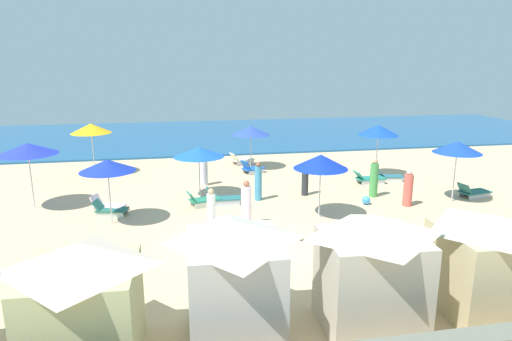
% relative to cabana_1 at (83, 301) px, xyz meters
% --- Properties ---
extents(ground_plane, '(60.00, 60.00, 0.00)m').
position_rel_cabana_1_xyz_m(ground_plane, '(4.26, 4.91, -1.32)').
color(ground_plane, '#E2BA89').
extents(ocean, '(60.00, 15.87, 0.12)m').
position_rel_cabana_1_xyz_m(ocean, '(4.26, 26.97, -1.26)').
color(ocean, '#1D578F').
rests_on(ocean, ground_plane).
extents(cabana_1, '(2.39, 2.36, 2.56)m').
position_rel_cabana_1_xyz_m(cabana_1, '(0.00, 0.00, 0.00)').
color(cabana_1, '#BDBD83').
rests_on(cabana_1, ground_plane).
extents(cabana_2, '(2.23, 2.47, 2.70)m').
position_rel_cabana_1_xyz_m(cabana_2, '(3.05, 0.24, 0.07)').
color(cabana_2, beige).
rests_on(cabana_2, ground_plane).
extents(cabana_3, '(2.46, 2.13, 2.69)m').
position_rel_cabana_1_xyz_m(cabana_3, '(6.12, 0.10, 0.07)').
color(cabana_3, beige).
rests_on(cabana_3, ground_plane).
extents(cabana_4, '(2.31, 2.43, 2.46)m').
position_rel_cabana_1_xyz_m(cabana_4, '(9.05, 0.21, -0.06)').
color(cabana_4, '#D1BD8C').
rests_on(cabana_4, ground_plane).
extents(umbrella_0, '(1.99, 1.99, 2.61)m').
position_rel_cabana_1_xyz_m(umbrella_0, '(13.57, 8.09, 1.05)').
color(umbrella_0, silver).
rests_on(umbrella_0, ground_plane).
extents(lounge_chair_0_0, '(1.58, 0.93, 0.67)m').
position_rel_cabana_1_xyz_m(lounge_chair_0_0, '(14.85, 8.49, -1.09)').
color(lounge_chair_0_0, silver).
rests_on(lounge_chair_0_0, ground_plane).
extents(umbrella_1, '(2.02, 2.02, 2.44)m').
position_rel_cabana_1_xyz_m(umbrella_1, '(-0.49, 8.01, 0.90)').
color(umbrella_1, silver).
rests_on(umbrella_1, ground_plane).
extents(lounge_chair_1_0, '(1.38, 0.88, 0.61)m').
position_rel_cabana_1_xyz_m(lounge_chair_1_0, '(-0.68, 8.95, -1.08)').
color(lounge_chair_1_0, silver).
rests_on(lounge_chair_1_0, ground_plane).
extents(lounge_chair_1_1, '(1.41, 1.02, 0.66)m').
position_rel_cabana_1_xyz_m(lounge_chair_1_1, '(-0.85, 9.47, -1.08)').
color(lounge_chair_1_1, silver).
rests_on(lounge_chair_1_1, ground_plane).
extents(umbrella_2, '(2.13, 2.13, 2.39)m').
position_rel_cabana_1_xyz_m(umbrella_2, '(6.09, 15.54, 0.82)').
color(umbrella_2, silver).
rests_on(umbrella_2, ground_plane).
extents(lounge_chair_2_0, '(1.49, 1.05, 0.72)m').
position_rel_cabana_1_xyz_m(lounge_chair_2_0, '(5.71, 16.58, -1.04)').
color(lounge_chair_2_0, silver).
rests_on(lounge_chair_2_0, ground_plane).
extents(lounge_chair_2_1, '(1.37, 1.11, 0.75)m').
position_rel_cabana_1_xyz_m(lounge_chair_2_1, '(5.95, 14.47, -1.05)').
color(lounge_chair_2_1, silver).
rests_on(lounge_chair_2_1, ground_plane).
extents(umbrella_3, '(2.21, 2.21, 2.24)m').
position_rel_cabana_1_xyz_m(umbrella_3, '(2.95, 10.70, 0.71)').
color(umbrella_3, silver).
rests_on(umbrella_3, ground_plane).
extents(lounge_chair_3_0, '(1.45, 0.95, 0.68)m').
position_rel_cabana_1_xyz_m(lounge_chair_3_0, '(2.99, 9.39, -1.05)').
color(lounge_chair_3_0, silver).
rests_on(lounge_chair_3_0, ground_plane).
extents(lounge_chair_3_1, '(1.46, 0.62, 0.76)m').
position_rel_cabana_1_xyz_m(lounge_chair_3_1, '(3.82, 9.49, -1.05)').
color(lounge_chair_3_1, silver).
rests_on(lounge_chair_3_1, ground_plane).
extents(umbrella_4, '(2.31, 2.31, 2.72)m').
position_rel_cabana_1_xyz_m(umbrella_4, '(-3.83, 10.43, 1.16)').
color(umbrella_4, silver).
rests_on(umbrella_4, ground_plane).
extents(umbrella_5, '(2.06, 2.06, 2.48)m').
position_rel_cabana_1_xyz_m(umbrella_5, '(7.31, 7.24, 0.89)').
color(umbrella_5, silver).
rests_on(umbrella_5, ground_plane).
extents(umbrella_6, '(2.02, 2.02, 2.71)m').
position_rel_cabana_1_xyz_m(umbrella_6, '(12.15, 12.56, 1.12)').
color(umbrella_6, silver).
rests_on(umbrella_6, ground_plane).
extents(lounge_chair_6_0, '(1.56, 0.77, 0.67)m').
position_rel_cabana_1_xyz_m(lounge_chair_6_0, '(11.21, 11.35, -1.05)').
color(lounge_chair_6_0, silver).
rests_on(lounge_chair_6_0, ground_plane).
extents(lounge_chair_6_1, '(1.39, 0.87, 0.65)m').
position_rel_cabana_1_xyz_m(lounge_chair_6_1, '(12.47, 11.72, -1.08)').
color(lounge_chair_6_1, silver).
rests_on(lounge_chair_6_1, ground_plane).
extents(umbrella_7, '(2.06, 2.06, 2.73)m').
position_rel_cabana_1_xyz_m(umbrella_7, '(-2.27, 15.68, 1.15)').
color(umbrella_7, silver).
rests_on(umbrella_7, ground_plane).
extents(beachgoer_0, '(0.47, 0.47, 1.56)m').
position_rel_cabana_1_xyz_m(beachgoer_0, '(11.36, 7.90, -0.60)').
color(beachgoer_0, '#DE5B4F').
rests_on(beachgoer_0, ground_plane).
extents(beachgoer_1, '(0.51, 0.51, 1.73)m').
position_rel_cabana_1_xyz_m(beachgoer_1, '(4.39, 6.84, -0.52)').
color(beachgoer_1, white).
rests_on(beachgoer_1, ground_plane).
extents(beachgoer_2, '(0.37, 0.37, 1.69)m').
position_rel_cabana_1_xyz_m(beachgoer_2, '(5.41, 9.81, -0.52)').
color(beachgoer_2, '#4294C0').
rests_on(beachgoer_2, ground_plane).
extents(beachgoer_3, '(0.42, 0.42, 1.53)m').
position_rel_cabana_1_xyz_m(beachgoer_3, '(3.28, 12.62, -0.62)').
color(beachgoer_3, silver).
rests_on(beachgoer_3, ground_plane).
extents(beachgoer_4, '(0.50, 0.50, 1.73)m').
position_rel_cabana_1_xyz_m(beachgoer_4, '(10.53, 9.37, -0.51)').
color(beachgoer_4, '#489E4F').
rests_on(beachgoer_4, ground_plane).
extents(beachgoer_5, '(0.42, 0.42, 1.50)m').
position_rel_cabana_1_xyz_m(beachgoer_5, '(7.60, 10.14, -0.60)').
color(beachgoer_5, '#2C2F34').
rests_on(beachgoer_5, ground_plane).
extents(beachgoer_6, '(0.40, 0.40, 1.56)m').
position_rel_cabana_1_xyz_m(beachgoer_6, '(3.10, 6.63, -0.59)').
color(beachgoer_6, white).
rests_on(beachgoer_6, ground_plane).
extents(beach_ball_0, '(0.36, 0.36, 0.36)m').
position_rel_cabana_1_xyz_m(beach_ball_0, '(9.76, 8.38, -1.14)').
color(beach_ball_0, '#409EE6').
rests_on(beach_ball_0, ground_plane).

